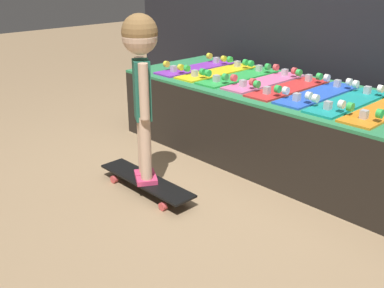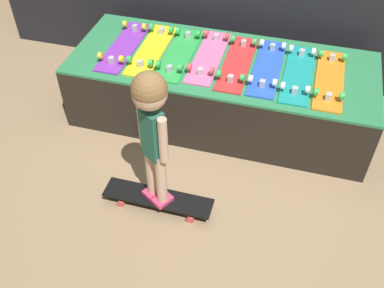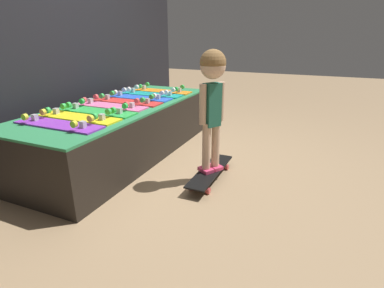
# 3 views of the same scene
# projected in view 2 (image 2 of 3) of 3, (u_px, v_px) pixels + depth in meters

# --- Properties ---
(ground_plane) EXTENTS (16.00, 16.00, 0.00)m
(ground_plane) POSITION_uv_depth(u_px,v_px,m) (204.00, 157.00, 3.55)
(ground_plane) COLOR #9E7F5B
(display_rack) EXTENTS (2.42, 0.95, 0.55)m
(display_rack) POSITION_uv_depth(u_px,v_px,m) (221.00, 90.00, 3.73)
(display_rack) COLOR black
(display_rack) RESTS_ON ground_plane
(skateboard_purple_on_rack) EXTENTS (0.21, 0.78, 0.09)m
(skateboard_purple_on_rack) POSITION_uv_depth(u_px,v_px,m) (124.00, 46.00, 3.68)
(skateboard_purple_on_rack) COLOR purple
(skateboard_purple_on_rack) RESTS_ON display_rack
(skateboard_yellow_on_rack) EXTENTS (0.21, 0.78, 0.09)m
(skateboard_yellow_on_rack) POSITION_uv_depth(u_px,v_px,m) (152.00, 49.00, 3.64)
(skateboard_yellow_on_rack) COLOR yellow
(skateboard_yellow_on_rack) RESTS_ON display_rack
(skateboard_green_on_rack) EXTENTS (0.21, 0.78, 0.09)m
(skateboard_green_on_rack) POSITION_uv_depth(u_px,v_px,m) (179.00, 53.00, 3.59)
(skateboard_green_on_rack) COLOR green
(skateboard_green_on_rack) RESTS_ON display_rack
(skateboard_pink_on_rack) EXTENTS (0.21, 0.78, 0.09)m
(skateboard_pink_on_rack) POSITION_uv_depth(u_px,v_px,m) (209.00, 56.00, 3.56)
(skateboard_pink_on_rack) COLOR pink
(skateboard_pink_on_rack) RESTS_ON display_rack
(skateboard_red_on_rack) EXTENTS (0.21, 0.78, 0.09)m
(skateboard_red_on_rack) POSITION_uv_depth(u_px,v_px,m) (237.00, 63.00, 3.50)
(skateboard_red_on_rack) COLOR red
(skateboard_red_on_rack) RESTS_ON display_rack
(skateboard_blue_on_rack) EXTENTS (0.21, 0.78, 0.09)m
(skateboard_blue_on_rack) POSITION_uv_depth(u_px,v_px,m) (267.00, 67.00, 3.46)
(skateboard_blue_on_rack) COLOR blue
(skateboard_blue_on_rack) RESTS_ON display_rack
(skateboard_teal_on_rack) EXTENTS (0.21, 0.78, 0.09)m
(skateboard_teal_on_rack) POSITION_uv_depth(u_px,v_px,m) (298.00, 73.00, 3.40)
(skateboard_teal_on_rack) COLOR teal
(skateboard_teal_on_rack) RESTS_ON display_rack
(skateboard_orange_on_rack) EXTENTS (0.21, 0.78, 0.09)m
(skateboard_orange_on_rack) POSITION_uv_depth(u_px,v_px,m) (330.00, 79.00, 3.34)
(skateboard_orange_on_rack) COLOR orange
(skateboard_orange_on_rack) RESTS_ON display_rack
(skateboard_on_floor) EXTENTS (0.78, 0.18, 0.09)m
(skateboard_on_floor) POSITION_uv_depth(u_px,v_px,m) (158.00, 199.00, 3.15)
(skateboard_on_floor) COLOR black
(skateboard_on_floor) RESTS_ON ground_plane
(child) EXTENTS (0.24, 0.21, 1.04)m
(child) POSITION_uv_depth(u_px,v_px,m) (151.00, 118.00, 2.63)
(child) COLOR #E03D6B
(child) RESTS_ON skateboard_on_floor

